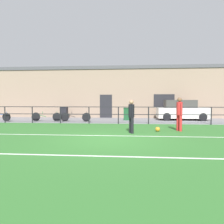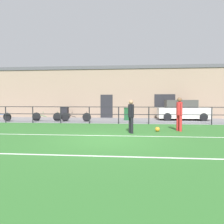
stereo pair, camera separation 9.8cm
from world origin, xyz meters
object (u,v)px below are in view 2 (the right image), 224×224
at_px(soccer_ball_match, 157,129).
at_px(bicycle_parked_0, 47,117).
at_px(player_goalkeeper, 131,114).
at_px(trash_bin_0, 65,113).
at_px(bicycle_parked_2, 76,117).
at_px(player_striker, 179,112).
at_px(parked_car_red, 182,110).
at_px(trash_bin_1, 128,114).

bearing_deg(soccer_ball_match, bicycle_parked_0, 148.97).
height_order(player_goalkeeper, trash_bin_0, player_goalkeeper).
bearing_deg(bicycle_parked_0, bicycle_parked_2, 3.16).
bearing_deg(bicycle_parked_0, player_striker, -26.18).
distance_m(parked_car_red, bicycle_parked_0, 10.53).
distance_m(bicycle_parked_0, bicycle_parked_2, 2.18).
relative_size(player_goalkeeper, parked_car_red, 0.40).
xyz_separation_m(player_striker, bicycle_parked_2, (-6.56, 4.42, -0.62)).
relative_size(player_goalkeeper, bicycle_parked_0, 0.70).
relative_size(player_striker, bicycle_parked_2, 0.75).
bearing_deg(trash_bin_1, bicycle_parked_0, -165.15).
relative_size(parked_car_red, trash_bin_1, 3.99).
height_order(player_striker, trash_bin_0, player_striker).
xyz_separation_m(soccer_ball_match, bicycle_parked_0, (-7.63, 4.59, 0.25)).
bearing_deg(parked_car_red, bicycle_parked_0, -167.95).
relative_size(bicycle_parked_0, trash_bin_0, 2.33).
bearing_deg(player_striker, parked_car_red, -32.35).
bearing_deg(soccer_ball_match, trash_bin_1, 104.90).
bearing_deg(player_goalkeeper, trash_bin_0, 14.93).
bearing_deg(bicycle_parked_2, trash_bin_0, 121.60).
bearing_deg(bicycle_parked_2, parked_car_red, 14.35).
bearing_deg(trash_bin_1, trash_bin_0, 165.91).
relative_size(player_striker, trash_bin_1, 1.74).
height_order(player_goalkeeper, soccer_ball_match, player_goalkeeper).
bearing_deg(soccer_ball_match, bicycle_parked_2, 139.17).
bearing_deg(bicycle_parked_0, soccer_ball_match, -31.03).
height_order(player_striker, trash_bin_1, player_striker).
bearing_deg(trash_bin_1, bicycle_parked_2, -158.92).
bearing_deg(player_goalkeeper, player_striker, -88.68).
bearing_deg(player_striker, player_goalkeeper, 93.00).
distance_m(bicycle_parked_0, trash_bin_1, 6.19).
bearing_deg(trash_bin_0, soccer_ball_match, -46.40).
xyz_separation_m(player_goalkeeper, player_striker, (2.43, 0.98, 0.07)).
distance_m(player_striker, trash_bin_1, 6.52).
bearing_deg(trash_bin_0, bicycle_parked_2, -58.40).
bearing_deg(bicycle_parked_0, parked_car_red, 12.05).
height_order(parked_car_red, bicycle_parked_2, parked_car_red).
bearing_deg(parked_car_red, bicycle_parked_2, -165.65).
relative_size(soccer_ball_match, bicycle_parked_2, 0.10).
xyz_separation_m(player_striker, trash_bin_0, (-8.32, 7.28, -0.46)).
xyz_separation_m(bicycle_parked_0, trash_bin_1, (5.99, 1.59, 0.15)).
distance_m(player_striker, bicycle_parked_0, 9.76).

